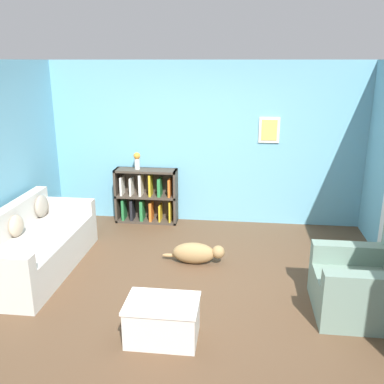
% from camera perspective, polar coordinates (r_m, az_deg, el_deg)
% --- Properties ---
extents(ground_plane, '(14.00, 14.00, 0.00)m').
position_cam_1_polar(ground_plane, '(5.27, -0.53, -12.28)').
color(ground_plane, brown).
extents(wall_back, '(5.60, 0.13, 2.60)m').
position_cam_1_polar(wall_back, '(6.95, 1.83, 6.45)').
color(wall_back, '#6BADC6').
rests_on(wall_back, ground_plane).
extents(couch, '(0.88, 2.03, 0.81)m').
position_cam_1_polar(couch, '(5.85, -20.46, -6.95)').
color(couch, beige).
rests_on(couch, ground_plane).
extents(bookshelf, '(1.02, 0.29, 0.90)m').
position_cam_1_polar(bookshelf, '(7.12, -6.12, -0.60)').
color(bookshelf, '#42382D').
rests_on(bookshelf, ground_plane).
extents(recliner_chair, '(0.95, 0.90, 1.05)m').
position_cam_1_polar(recliner_chair, '(4.95, 22.52, -11.12)').
color(recliner_chair, gray).
rests_on(recliner_chair, ground_plane).
extents(coffee_table, '(0.70, 0.48, 0.40)m').
position_cam_1_polar(coffee_table, '(4.28, -3.97, -16.54)').
color(coffee_table, silver).
rests_on(coffee_table, ground_plane).
extents(dog, '(0.84, 0.25, 0.28)m').
position_cam_1_polar(dog, '(5.72, 0.56, -8.13)').
color(dog, '#9E7A4C').
rests_on(dog, ground_plane).
extents(vase, '(0.11, 0.11, 0.28)m').
position_cam_1_polar(vase, '(6.96, -7.34, 4.28)').
color(vase, silver).
rests_on(vase, bookshelf).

